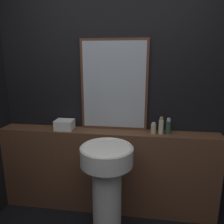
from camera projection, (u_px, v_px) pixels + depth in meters
wall_back at (109, 95)px, 2.27m from camera, size 8.00×0.06×2.50m
vanity_counter at (107, 171)px, 2.33m from camera, size 2.25×0.22×0.90m
pedestal_sink at (107, 184)px, 1.88m from camera, size 0.45×0.45×0.91m
mirror at (114, 85)px, 2.19m from camera, size 0.68×0.03×0.91m
towel_stack at (65, 125)px, 2.27m from camera, size 0.18×0.16×0.10m
shampoo_bottle at (153, 128)px, 2.14m from camera, size 0.05×0.05×0.11m
conditioner_bottle at (161, 126)px, 2.13m from camera, size 0.05×0.05×0.17m
lotion_bottle at (168, 127)px, 2.12m from camera, size 0.05×0.05×0.16m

